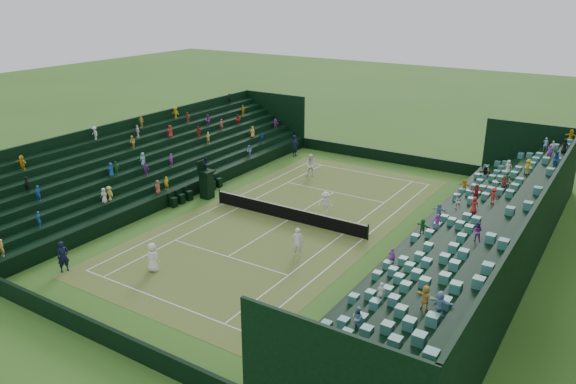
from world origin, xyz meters
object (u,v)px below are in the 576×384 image
at_px(umpire_chair, 206,181).
at_px(player_far_east, 325,203).
at_px(player_near_west, 153,257).
at_px(player_near_east, 298,242).
at_px(tennis_net, 288,213).
at_px(player_far_west, 311,166).

bearing_deg(umpire_chair, player_far_east, 12.01).
relative_size(umpire_chair, player_near_west, 1.89).
bearing_deg(player_near_west, player_near_east, -137.25).
bearing_deg(tennis_net, player_far_west, 110.95).
relative_size(tennis_net, umpire_chair, 3.74).
distance_m(player_near_east, player_far_east, 6.58).
xyz_separation_m(tennis_net, player_far_west, (-3.34, 8.72, 0.41)).
xyz_separation_m(tennis_net, umpire_chair, (-7.28, 0.36, 0.81)).
height_order(tennis_net, player_far_west, player_far_west).
height_order(player_near_east, player_far_west, player_far_west).
distance_m(player_near_east, player_far_west, 14.43).
bearing_deg(player_near_west, player_far_east, -110.99).
height_order(player_near_east, player_far_east, player_near_east).
xyz_separation_m(tennis_net, player_near_west, (-2.37, -9.90, 0.30)).
distance_m(umpire_chair, player_near_east, 11.47).
bearing_deg(player_far_west, player_near_west, -109.37).
xyz_separation_m(player_near_east, player_far_east, (-1.70, 6.36, -0.06)).
height_order(tennis_net, player_near_west, player_near_west).
bearing_deg(tennis_net, player_near_west, -103.46).
bearing_deg(player_near_west, umpire_chair, -67.47).
xyz_separation_m(player_near_west, player_near_east, (5.64, 5.79, 0.05)).
xyz_separation_m(tennis_net, player_near_east, (3.27, -4.11, 0.35)).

